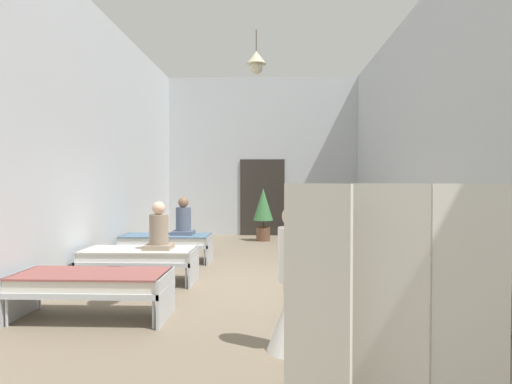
{
  "coord_description": "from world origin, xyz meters",
  "views": [
    {
      "loc": [
        0.31,
        -7.21,
        1.71
      ],
      "look_at": [
        0.0,
        1.16,
        1.5
      ],
      "focal_mm": 30.53,
      "sensor_mm": 36.0,
      "label": 1
    }
  ],
  "objects_px": {
    "bed_left_row_2": "(166,241)",
    "bed_right_row_2": "(350,242)",
    "bed_right_row_0": "(405,286)",
    "nurse_near_aisle": "(293,298)",
    "bed_right_row_1": "(370,258)",
    "patient_seated_secondary": "(159,232)",
    "patient_seated_primary": "(183,221)",
    "bed_left_row_0": "(92,283)",
    "bed_left_row_1": "(139,257)",
    "potted_plant": "(263,209)",
    "privacy_screen": "(392,336)"
  },
  "relations": [
    {
      "from": "patient_seated_primary",
      "to": "patient_seated_secondary",
      "type": "relative_size",
      "value": 1.0
    },
    {
      "from": "patient_seated_secondary",
      "to": "bed_right_row_1",
      "type": "bearing_deg",
      "value": 0.52
    },
    {
      "from": "bed_left_row_2",
      "to": "bed_right_row_2",
      "type": "height_order",
      "value": "same"
    },
    {
      "from": "bed_right_row_0",
      "to": "nurse_near_aisle",
      "type": "xyz_separation_m",
      "value": [
        -1.41,
        -0.94,
        0.09
      ]
    },
    {
      "from": "bed_right_row_2",
      "to": "patient_seated_secondary",
      "type": "xyz_separation_m",
      "value": [
        -3.51,
        -1.93,
        0.43
      ]
    },
    {
      "from": "bed_right_row_0",
      "to": "patient_seated_primary",
      "type": "bearing_deg",
      "value": 132.21
    },
    {
      "from": "bed_left_row_2",
      "to": "patient_seated_secondary",
      "type": "xyz_separation_m",
      "value": [
        0.35,
        -1.93,
        0.43
      ]
    },
    {
      "from": "bed_right_row_1",
      "to": "patient_seated_secondary",
      "type": "height_order",
      "value": "patient_seated_secondary"
    },
    {
      "from": "bed_right_row_1",
      "to": "patient_seated_primary",
      "type": "relative_size",
      "value": 2.37
    },
    {
      "from": "privacy_screen",
      "to": "bed_left_row_0",
      "type": "bearing_deg",
      "value": 154.22
    },
    {
      "from": "bed_left_row_2",
      "to": "privacy_screen",
      "type": "bearing_deg",
      "value": -66.43
    },
    {
      "from": "bed_left_row_0",
      "to": "bed_right_row_0",
      "type": "xyz_separation_m",
      "value": [
        3.86,
        0.0,
        0.0
      ]
    },
    {
      "from": "bed_right_row_1",
      "to": "nurse_near_aisle",
      "type": "height_order",
      "value": "nurse_near_aisle"
    },
    {
      "from": "bed_right_row_0",
      "to": "privacy_screen",
      "type": "xyz_separation_m",
      "value": [
        -0.95,
        -2.88,
        0.41
      ]
    },
    {
      "from": "bed_right_row_1",
      "to": "bed_right_row_0",
      "type": "bearing_deg",
      "value": -90.0
    },
    {
      "from": "bed_right_row_1",
      "to": "nurse_near_aisle",
      "type": "distance_m",
      "value": 3.17
    },
    {
      "from": "potted_plant",
      "to": "privacy_screen",
      "type": "distance_m",
      "value": 10.06
    },
    {
      "from": "bed_left_row_1",
      "to": "bed_right_row_1",
      "type": "bearing_deg",
      "value": 0.0
    },
    {
      "from": "privacy_screen",
      "to": "patient_seated_secondary",
      "type": "bearing_deg",
      "value": 137.23
    },
    {
      "from": "bed_left_row_0",
      "to": "bed_left_row_1",
      "type": "relative_size",
      "value": 1.0
    },
    {
      "from": "bed_left_row_1",
      "to": "bed_right_row_2",
      "type": "distance_m",
      "value": 4.3
    },
    {
      "from": "bed_left_row_1",
      "to": "potted_plant",
      "type": "height_order",
      "value": "potted_plant"
    },
    {
      "from": "bed_left_row_1",
      "to": "patient_seated_secondary",
      "type": "distance_m",
      "value": 0.56
    },
    {
      "from": "patient_seated_secondary",
      "to": "bed_left_row_0",
      "type": "bearing_deg",
      "value": -100.61
    },
    {
      "from": "patient_seated_secondary",
      "to": "privacy_screen",
      "type": "bearing_deg",
      "value": -61.62
    },
    {
      "from": "bed_left_row_0",
      "to": "bed_left_row_1",
      "type": "height_order",
      "value": "same"
    },
    {
      "from": "bed_left_row_2",
      "to": "bed_right_row_1",
      "type": "bearing_deg",
      "value": -26.19
    },
    {
      "from": "bed_right_row_0",
      "to": "potted_plant",
      "type": "distance_m",
      "value": 7.4
    },
    {
      "from": "potted_plant",
      "to": "privacy_screen",
      "type": "height_order",
      "value": "privacy_screen"
    },
    {
      "from": "bed_left_row_2",
      "to": "patient_seated_secondary",
      "type": "distance_m",
      "value": 2.01
    },
    {
      "from": "bed_left_row_0",
      "to": "bed_left_row_2",
      "type": "bearing_deg",
      "value": 90.0
    },
    {
      "from": "nurse_near_aisle",
      "to": "potted_plant",
      "type": "xyz_separation_m",
      "value": [
        -0.47,
        8.08,
        0.37
      ]
    },
    {
      "from": "bed_left_row_0",
      "to": "privacy_screen",
      "type": "relative_size",
      "value": 1.12
    },
    {
      "from": "bed_left_row_2",
      "to": "potted_plant",
      "type": "relative_size",
      "value": 1.26
    },
    {
      "from": "patient_seated_secondary",
      "to": "bed_left_row_1",
      "type": "bearing_deg",
      "value": 174.82
    },
    {
      "from": "bed_left_row_1",
      "to": "patient_seated_secondary",
      "type": "bearing_deg",
      "value": -5.18
    },
    {
      "from": "bed_right_row_1",
      "to": "bed_left_row_2",
      "type": "distance_m",
      "value": 4.3
    },
    {
      "from": "patient_seated_primary",
      "to": "patient_seated_secondary",
      "type": "height_order",
      "value": "same"
    },
    {
      "from": "bed_right_row_0",
      "to": "bed_right_row_2",
      "type": "distance_m",
      "value": 3.8
    },
    {
      "from": "nurse_near_aisle",
      "to": "patient_seated_secondary",
      "type": "distance_m",
      "value": 3.52
    },
    {
      "from": "patient_seated_primary",
      "to": "potted_plant",
      "type": "distance_m",
      "value": 3.65
    },
    {
      "from": "bed_right_row_2",
      "to": "nurse_near_aisle",
      "type": "relative_size",
      "value": 1.28
    },
    {
      "from": "patient_seated_primary",
      "to": "privacy_screen",
      "type": "height_order",
      "value": "privacy_screen"
    },
    {
      "from": "bed_right_row_0",
      "to": "potted_plant",
      "type": "xyz_separation_m",
      "value": [
        -1.88,
        7.14,
        0.46
      ]
    },
    {
      "from": "potted_plant",
      "to": "privacy_screen",
      "type": "relative_size",
      "value": 0.89
    },
    {
      "from": "bed_left_row_1",
      "to": "potted_plant",
      "type": "bearing_deg",
      "value": 69.26
    },
    {
      "from": "bed_left_row_2",
      "to": "bed_right_row_2",
      "type": "bearing_deg",
      "value": 0.0
    },
    {
      "from": "bed_right_row_2",
      "to": "privacy_screen",
      "type": "xyz_separation_m",
      "value": [
        -0.95,
        -6.68,
        0.41
      ]
    },
    {
      "from": "bed_right_row_1",
      "to": "patient_seated_secondary",
      "type": "distance_m",
      "value": 3.54
    },
    {
      "from": "bed_right_row_1",
      "to": "potted_plant",
      "type": "height_order",
      "value": "potted_plant"
    }
  ]
}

